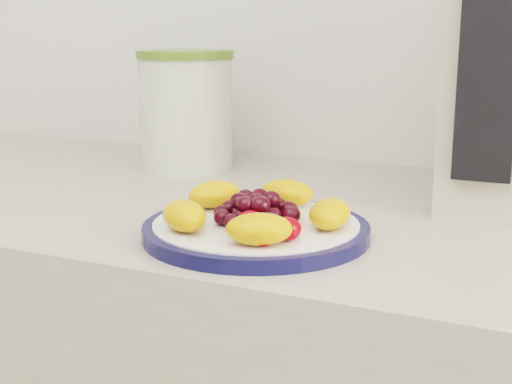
% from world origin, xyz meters
% --- Properties ---
extents(plate_rim, '(0.24, 0.24, 0.01)m').
position_xyz_m(plate_rim, '(0.01, 1.04, 0.91)').
color(plate_rim, '#0D103A').
rests_on(plate_rim, counter).
extents(plate_face, '(0.22, 0.22, 0.02)m').
position_xyz_m(plate_face, '(0.01, 1.04, 0.91)').
color(plate_face, white).
rests_on(plate_face, counter).
extents(canister, '(0.14, 0.14, 0.17)m').
position_xyz_m(canister, '(-0.24, 1.33, 0.99)').
color(canister, '#466119').
rests_on(canister, counter).
extents(canister_lid, '(0.15, 0.15, 0.01)m').
position_xyz_m(canister_lid, '(-0.24, 1.33, 1.08)').
color(canister_lid, '#527025').
rests_on(canister_lid, canister).
extents(appliance_panel, '(0.06, 0.02, 0.28)m').
position_xyz_m(appliance_panel, '(0.22, 1.19, 1.09)').
color(appliance_panel, black).
rests_on(appliance_panel, appliance_body).
extents(fruit_plate, '(0.21, 0.21, 0.03)m').
position_xyz_m(fruit_plate, '(0.01, 1.03, 0.93)').
color(fruit_plate, orange).
rests_on(fruit_plate, plate_face).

